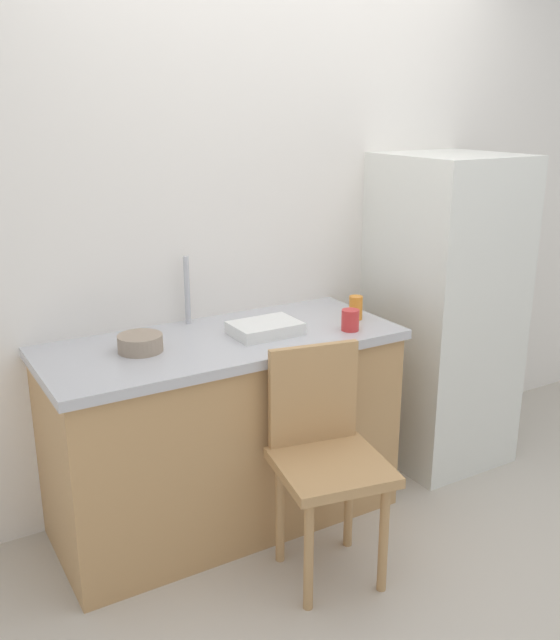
{
  "coord_description": "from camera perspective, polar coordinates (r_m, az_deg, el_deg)",
  "views": [
    {
      "loc": [
        -1.63,
        -1.82,
        1.77
      ],
      "look_at": [
        -0.19,
        0.6,
        0.89
      ],
      "focal_mm": 39.36,
      "sensor_mm": 36.0,
      "label": 1
    }
  ],
  "objects": [
    {
      "name": "countertop",
      "position": [
        2.9,
        -4.76,
        -1.82
      ],
      "size": [
        1.49,
        0.64,
        0.04
      ],
      "primitive_type": "cube",
      "color": "#B7B7BC",
      "rests_on": "cabinet_base"
    },
    {
      "name": "cup_orange",
      "position": [
        3.13,
        6.18,
        1.01
      ],
      "size": [
        0.06,
        0.06,
        0.11
      ],
      "primitive_type": "cylinder",
      "color": "orange",
      "rests_on": "countertop"
    },
    {
      "name": "ground_plane",
      "position": [
        3.01,
        9.48,
        -18.93
      ],
      "size": [
        8.0,
        8.0,
        0.0
      ],
      "primitive_type": "plane",
      "color": "#BCB2A3"
    },
    {
      "name": "back_wall",
      "position": [
        3.29,
        -0.71,
        8.9
      ],
      "size": [
        4.8,
        0.1,
        2.58
      ],
      "primitive_type": "cube",
      "color": "white",
      "rests_on": "ground_plane"
    },
    {
      "name": "terracotta_bowl",
      "position": [
        2.77,
        -11.29,
        -1.85
      ],
      "size": [
        0.17,
        0.17,
        0.07
      ],
      "primitive_type": "cylinder",
      "color": "gray",
      "rests_on": "countertop"
    },
    {
      "name": "dish_tray",
      "position": [
        2.92,
        -1.21,
        -0.66
      ],
      "size": [
        0.28,
        0.2,
        0.05
      ],
      "primitive_type": "cube",
      "color": "white",
      "rests_on": "countertop"
    },
    {
      "name": "cabinet_base",
      "position": [
        3.06,
        -4.57,
        -9.3
      ],
      "size": [
        1.45,
        0.6,
        0.8
      ],
      "primitive_type": "cube",
      "color": "tan",
      "rests_on": "ground_plane"
    },
    {
      "name": "cup_red",
      "position": [
        2.98,
        5.73,
        -0.0
      ],
      "size": [
        0.08,
        0.08,
        0.09
      ],
      "primitive_type": "cylinder",
      "color": "red",
      "rests_on": "countertop"
    },
    {
      "name": "chair",
      "position": [
        2.71,
        3.69,
        -10.71
      ],
      "size": [
        0.47,
        0.47,
        0.89
      ],
      "rotation": [
        0.0,
        0.0,
        -0.19
      ],
      "color": "tan",
      "rests_on": "ground_plane"
    },
    {
      "name": "refrigerator",
      "position": [
        3.59,
        13.08,
        0.66
      ],
      "size": [
        0.58,
        0.6,
        1.54
      ],
      "primitive_type": "cube",
      "color": "silver",
      "rests_on": "ground_plane"
    },
    {
      "name": "faucet",
      "position": [
        3.05,
        -7.56,
        2.41
      ],
      "size": [
        0.02,
        0.02,
        0.3
      ],
      "primitive_type": "cylinder",
      "color": "#B7B7BC",
      "rests_on": "countertop"
    }
  ]
}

